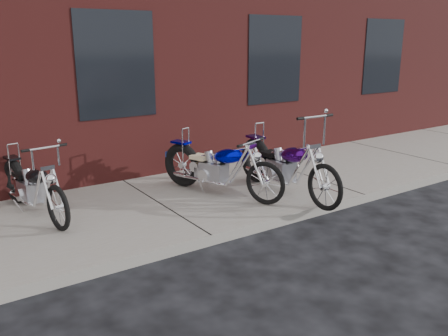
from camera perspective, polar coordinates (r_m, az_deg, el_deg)
ground at (r=6.32m, az=-1.49°, el=-9.34°), size 120.00×120.00×0.00m
sidewalk at (r=7.51m, az=-7.67°, el=-4.77°), size 22.00×3.00×0.15m
chopper_purple at (r=7.82m, az=7.32°, el=0.07°), size 0.61×2.48×1.39m
chopper_blue at (r=7.74m, az=-0.70°, el=-0.11°), size 0.98×2.25×1.03m
chopper_third at (r=7.38m, az=-22.00°, el=-2.29°), size 0.59×2.18×1.11m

